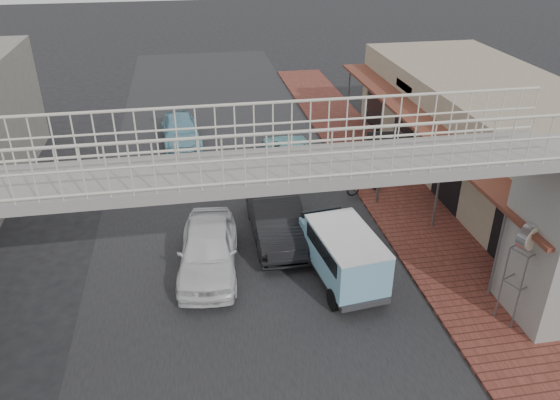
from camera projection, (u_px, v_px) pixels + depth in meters
name	position (u px, v px, depth m)	size (l,w,h in m)	color
ground	(246.00, 262.00, 17.79)	(120.00, 120.00, 0.00)	black
road_strip	(246.00, 262.00, 17.79)	(10.00, 60.00, 0.01)	black
sidewalk	(401.00, 202.00, 21.37)	(3.00, 40.00, 0.10)	brown
shophouse_row	(502.00, 139.00, 22.01)	(7.20, 18.00, 4.00)	gray
footbridge	(262.00, 246.00, 12.82)	(16.40, 2.40, 6.34)	gray
white_hatchback	(208.00, 249.00, 17.08)	(1.79, 4.46, 1.52)	white
dark_sedan	(276.00, 218.00, 18.82)	(1.65, 4.72, 1.56)	black
angkot_curb	(290.00, 152.00, 24.37)	(2.01, 4.36, 1.21)	#6BB4BA
angkot_far	(181.00, 131.00, 26.63)	(1.76, 4.32, 1.25)	#6AA3B8
angkot_van	(343.00, 250.00, 16.38)	(2.05, 3.81, 1.79)	black
motorcycle_near	(366.00, 182.00, 21.75)	(0.62, 1.79, 0.94)	black
motorcycle_far	(377.00, 153.00, 24.28)	(0.47, 1.65, 0.99)	black
street_clock	(528.00, 242.00, 14.02)	(0.78, 0.75, 3.03)	#59595B
arrow_sign	(402.00, 144.00, 20.14)	(1.79, 1.15, 3.01)	#59595B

